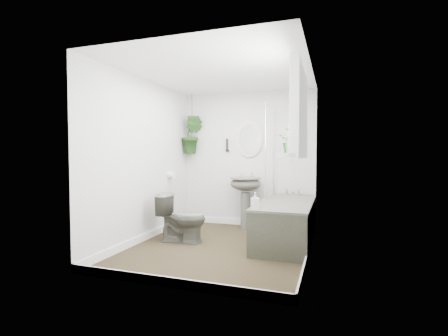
% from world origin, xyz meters
% --- Properties ---
extents(floor, '(2.30, 2.80, 0.02)m').
position_xyz_m(floor, '(0.00, 0.00, -0.01)').
color(floor, black).
rests_on(floor, ground).
extents(ceiling, '(2.30, 2.80, 0.02)m').
position_xyz_m(ceiling, '(0.00, 0.00, 2.31)').
color(ceiling, white).
rests_on(ceiling, ground).
extents(wall_back, '(2.30, 0.02, 2.30)m').
position_xyz_m(wall_back, '(0.00, 1.41, 1.15)').
color(wall_back, silver).
rests_on(wall_back, ground).
extents(wall_front, '(2.30, 0.02, 2.30)m').
position_xyz_m(wall_front, '(0.00, -1.41, 1.15)').
color(wall_front, silver).
rests_on(wall_front, ground).
extents(wall_left, '(0.02, 2.80, 2.30)m').
position_xyz_m(wall_left, '(-1.16, 0.00, 1.15)').
color(wall_left, silver).
rests_on(wall_left, ground).
extents(wall_right, '(0.02, 2.80, 2.30)m').
position_xyz_m(wall_right, '(1.16, 0.00, 1.15)').
color(wall_right, silver).
rests_on(wall_right, ground).
extents(skirting, '(2.30, 2.80, 0.10)m').
position_xyz_m(skirting, '(0.00, 0.00, 0.05)').
color(skirting, white).
rests_on(skirting, floor).
extents(bathtub, '(0.72, 1.72, 0.58)m').
position_xyz_m(bathtub, '(0.80, 0.50, 0.29)').
color(bathtub, '#4F5046').
rests_on(bathtub, floor).
extents(bath_screen, '(0.04, 0.72, 1.40)m').
position_xyz_m(bath_screen, '(0.47, 0.99, 1.28)').
color(bath_screen, silver).
rests_on(bath_screen, bathtub).
extents(shower_box, '(0.20, 0.10, 0.35)m').
position_xyz_m(shower_box, '(0.80, 1.34, 1.55)').
color(shower_box, white).
rests_on(shower_box, wall_back).
extents(oval_mirror, '(0.46, 0.03, 0.62)m').
position_xyz_m(oval_mirror, '(0.05, 1.37, 1.50)').
color(oval_mirror, beige).
rests_on(oval_mirror, wall_back).
extents(wall_sconce, '(0.04, 0.04, 0.22)m').
position_xyz_m(wall_sconce, '(-0.35, 1.36, 1.40)').
color(wall_sconce, black).
rests_on(wall_sconce, wall_back).
extents(toilet_roll_holder, '(0.11, 0.11, 0.11)m').
position_xyz_m(toilet_roll_holder, '(-1.10, 0.70, 0.90)').
color(toilet_roll_holder, white).
rests_on(toilet_roll_holder, wall_left).
extents(window_recess, '(0.08, 1.00, 0.90)m').
position_xyz_m(window_recess, '(1.09, -0.70, 1.65)').
color(window_recess, white).
rests_on(window_recess, wall_right).
extents(window_sill, '(0.18, 1.00, 0.04)m').
position_xyz_m(window_sill, '(1.02, -0.70, 1.23)').
color(window_sill, white).
rests_on(window_sill, wall_right).
extents(window_blinds, '(0.01, 0.86, 0.76)m').
position_xyz_m(window_blinds, '(1.04, -0.70, 1.65)').
color(window_blinds, white).
rests_on(window_blinds, wall_right).
extents(toilet, '(0.71, 0.45, 0.69)m').
position_xyz_m(toilet, '(-0.60, 0.08, 0.34)').
color(toilet, '#4F5046').
rests_on(toilet, floor).
extents(pedestal_sink, '(0.52, 0.45, 0.86)m').
position_xyz_m(pedestal_sink, '(0.05, 1.11, 0.43)').
color(pedestal_sink, '#4F5046').
rests_on(pedestal_sink, floor).
extents(sill_plant, '(0.29, 0.28, 0.26)m').
position_xyz_m(sill_plant, '(0.98, -0.53, 1.38)').
color(sill_plant, black).
rests_on(sill_plant, window_sill).
extents(hanging_plant, '(0.41, 0.35, 0.67)m').
position_xyz_m(hanging_plant, '(-0.97, 1.25, 1.58)').
color(hanging_plant, black).
rests_on(hanging_plant, ceiling).
extents(soap_bottle, '(0.12, 0.12, 0.21)m').
position_xyz_m(soap_bottle, '(0.54, -0.29, 0.68)').
color(soap_bottle, black).
rests_on(soap_bottle, bathtub).
extents(hanging_pot, '(0.16, 0.16, 0.12)m').
position_xyz_m(hanging_pot, '(-0.97, 1.25, 1.85)').
color(hanging_pot, '#473B2B').
rests_on(hanging_pot, ceiling).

